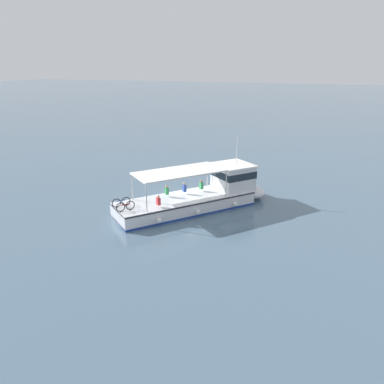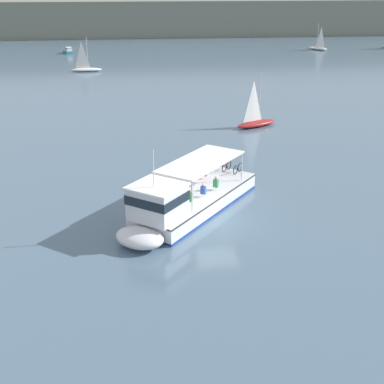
# 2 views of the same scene
# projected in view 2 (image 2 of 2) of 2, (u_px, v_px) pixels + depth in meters

# --- Properties ---
(ground_plane) EXTENTS (400.00, 400.00, 0.00)m
(ground_plane) POSITION_uv_depth(u_px,v_px,m) (218.00, 222.00, 33.32)
(ground_plane) COLOR slate
(distant_shoreline) EXTENTS (400.00, 28.00, 8.68)m
(distant_shoreline) POSITION_uv_depth(u_px,v_px,m) (145.00, 16.00, 142.88)
(distant_shoreline) COLOR slate
(distant_shoreline) RESTS_ON ground
(ferry_main) EXTENTS (10.33, 11.87, 5.32)m
(ferry_main) POSITION_uv_depth(u_px,v_px,m) (183.00, 203.00, 33.61)
(ferry_main) COLOR silver
(ferry_main) RESTS_ON ground
(sailboat_horizon_west) EXTENTS (3.55, 4.88, 5.40)m
(sailboat_horizon_west) POSITION_uv_depth(u_px,v_px,m) (318.00, 47.00, 111.62)
(sailboat_horizon_west) COLOR white
(sailboat_horizon_west) RESTS_ON ground
(sailboat_mid_channel) EXTENTS (4.90, 3.47, 5.40)m
(sailboat_mid_channel) POSITION_uv_depth(u_px,v_px,m) (256.00, 121.00, 54.40)
(sailboat_mid_channel) COLOR maroon
(sailboat_mid_channel) RESTS_ON ground
(motorboat_horizon_east) EXTENTS (2.34, 3.83, 1.26)m
(motorboat_horizon_east) POSITION_uv_depth(u_px,v_px,m) (68.00, 51.00, 106.43)
(motorboat_horizon_east) COLOR teal
(motorboat_horizon_east) RESTS_ON ground
(sailboat_outer_anchorage) EXTENTS (4.83, 1.50, 5.40)m
(sailboat_outer_anchorage) POSITION_uv_depth(u_px,v_px,m) (86.00, 68.00, 86.09)
(sailboat_outer_anchorage) COLOR white
(sailboat_outer_anchorage) RESTS_ON ground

